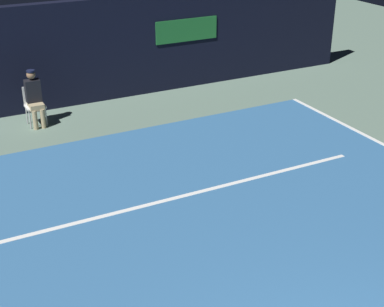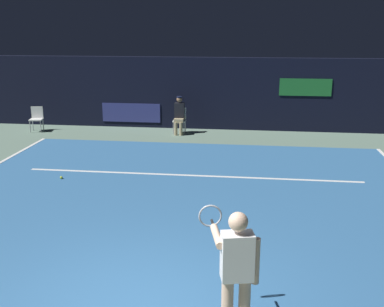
% 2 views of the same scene
% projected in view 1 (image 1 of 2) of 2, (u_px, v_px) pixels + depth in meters
% --- Properties ---
extents(ground_plane, '(33.30, 33.30, 0.00)m').
position_uv_depth(ground_plane, '(202.00, 256.00, 8.66)').
color(ground_plane, slate).
extents(court_surface, '(10.93, 10.04, 0.01)m').
position_uv_depth(court_surface, '(202.00, 256.00, 8.66)').
color(court_surface, '#336699').
rests_on(court_surface, ground).
extents(line_service, '(8.53, 0.10, 0.01)m').
position_uv_depth(line_service, '(156.00, 203.00, 10.06)').
color(line_service, white).
rests_on(line_service, court_surface).
extents(back_wall, '(16.82, 0.33, 2.60)m').
position_uv_depth(back_wall, '(62.00, 55.00, 14.03)').
color(back_wall, black).
rests_on(back_wall, ground).
extents(line_judge_on_chair, '(0.44, 0.53, 1.32)m').
position_uv_depth(line_judge_on_chair, '(34.00, 97.00, 13.07)').
color(line_judge_on_chair, white).
rests_on(line_judge_on_chair, ground).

